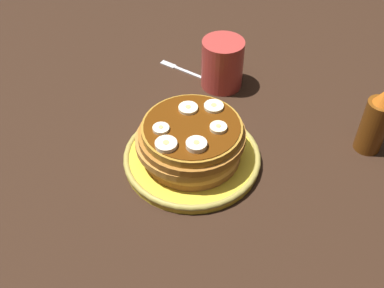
{
  "coord_description": "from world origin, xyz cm",
  "views": [
    {
      "loc": [
        -52.41,
        -10.91,
        56.07
      ],
      "look_at": [
        0.0,
        0.0,
        4.0
      ],
      "focal_mm": 42.54,
      "sensor_mm": 36.0,
      "label": 1
    }
  ],
  "objects_px": {
    "banana_slice_5": "(218,128)",
    "fork": "(183,70)",
    "plate": "(192,157)",
    "banana_slice_1": "(188,108)",
    "syrup_bottle": "(375,123)",
    "banana_slice_2": "(161,129)",
    "banana_slice_3": "(166,145)",
    "pancake_stack": "(191,139)",
    "coffee_mug": "(223,62)",
    "banana_slice_4": "(214,107)",
    "banana_slice_0": "(196,145)"
  },
  "relations": [
    {
      "from": "banana_slice_4",
      "to": "syrup_bottle",
      "type": "xyz_separation_m",
      "value": [
        0.04,
        -0.27,
        -0.03
      ]
    },
    {
      "from": "banana_slice_2",
      "to": "banana_slice_5",
      "type": "distance_m",
      "value": 0.09
    },
    {
      "from": "banana_slice_5",
      "to": "fork",
      "type": "relative_size",
      "value": 0.22
    },
    {
      "from": "banana_slice_4",
      "to": "fork",
      "type": "height_order",
      "value": "banana_slice_4"
    },
    {
      "from": "banana_slice_0",
      "to": "fork",
      "type": "relative_size",
      "value": 0.26
    },
    {
      "from": "banana_slice_1",
      "to": "banana_slice_5",
      "type": "xyz_separation_m",
      "value": [
        -0.04,
        -0.06,
        0.0
      ]
    },
    {
      "from": "coffee_mug",
      "to": "syrup_bottle",
      "type": "xyz_separation_m",
      "value": [
        -0.13,
        -0.28,
        0.01
      ]
    },
    {
      "from": "plate",
      "to": "banana_slice_0",
      "type": "bearing_deg",
      "value": -160.36
    },
    {
      "from": "banana_slice_0",
      "to": "banana_slice_1",
      "type": "distance_m",
      "value": 0.09
    },
    {
      "from": "banana_slice_4",
      "to": "pancake_stack",
      "type": "bearing_deg",
      "value": 150.03
    },
    {
      "from": "banana_slice_4",
      "to": "fork",
      "type": "xyz_separation_m",
      "value": [
        0.2,
        0.1,
        -0.08
      ]
    },
    {
      "from": "plate",
      "to": "banana_slice_1",
      "type": "distance_m",
      "value": 0.08
    },
    {
      "from": "syrup_bottle",
      "to": "banana_slice_0",
      "type": "bearing_deg",
      "value": 116.92
    },
    {
      "from": "fork",
      "to": "syrup_bottle",
      "type": "xyz_separation_m",
      "value": [
        -0.16,
        -0.37,
        0.05
      ]
    },
    {
      "from": "banana_slice_4",
      "to": "coffee_mug",
      "type": "height_order",
      "value": "coffee_mug"
    },
    {
      "from": "banana_slice_0",
      "to": "fork",
      "type": "bearing_deg",
      "value": 16.42
    },
    {
      "from": "banana_slice_3",
      "to": "coffee_mug",
      "type": "relative_size",
      "value": 0.28
    },
    {
      "from": "banana_slice_1",
      "to": "banana_slice_4",
      "type": "relative_size",
      "value": 0.99
    },
    {
      "from": "plate",
      "to": "pancake_stack",
      "type": "xyz_separation_m",
      "value": [
        0.0,
        0.0,
        0.04
      ]
    },
    {
      "from": "banana_slice_1",
      "to": "banana_slice_3",
      "type": "height_order",
      "value": "banana_slice_3"
    },
    {
      "from": "banana_slice_2",
      "to": "banana_slice_3",
      "type": "relative_size",
      "value": 0.78
    },
    {
      "from": "banana_slice_0",
      "to": "coffee_mug",
      "type": "relative_size",
      "value": 0.27
    },
    {
      "from": "plate",
      "to": "banana_slice_5",
      "type": "relative_size",
      "value": 8.44
    },
    {
      "from": "banana_slice_0",
      "to": "coffee_mug",
      "type": "height_order",
      "value": "coffee_mug"
    },
    {
      "from": "pancake_stack",
      "to": "coffee_mug",
      "type": "distance_m",
      "value": 0.23
    },
    {
      "from": "pancake_stack",
      "to": "banana_slice_2",
      "type": "height_order",
      "value": "banana_slice_2"
    },
    {
      "from": "banana_slice_1",
      "to": "fork",
      "type": "xyz_separation_m",
      "value": [
        0.22,
        0.06,
        -0.08
      ]
    },
    {
      "from": "banana_slice_4",
      "to": "fork",
      "type": "distance_m",
      "value": 0.24
    },
    {
      "from": "banana_slice_4",
      "to": "banana_slice_5",
      "type": "distance_m",
      "value": 0.05
    },
    {
      "from": "banana_slice_1",
      "to": "fork",
      "type": "height_order",
      "value": "banana_slice_1"
    },
    {
      "from": "plate",
      "to": "banana_slice_2",
      "type": "distance_m",
      "value": 0.09
    },
    {
      "from": "banana_slice_2",
      "to": "fork",
      "type": "distance_m",
      "value": 0.29
    },
    {
      "from": "banana_slice_2",
      "to": "banana_slice_3",
      "type": "height_order",
      "value": "banana_slice_3"
    },
    {
      "from": "banana_slice_1",
      "to": "syrup_bottle",
      "type": "distance_m",
      "value": 0.31
    },
    {
      "from": "banana_slice_5",
      "to": "fork",
      "type": "height_order",
      "value": "banana_slice_5"
    },
    {
      "from": "banana_slice_4",
      "to": "syrup_bottle",
      "type": "bearing_deg",
      "value": -80.51
    },
    {
      "from": "banana_slice_1",
      "to": "banana_slice_5",
      "type": "bearing_deg",
      "value": -124.59
    },
    {
      "from": "banana_slice_2",
      "to": "coffee_mug",
      "type": "bearing_deg",
      "value": -13.55
    },
    {
      "from": "plate",
      "to": "fork",
      "type": "height_order",
      "value": "plate"
    },
    {
      "from": "banana_slice_4",
      "to": "banana_slice_2",
      "type": "bearing_deg",
      "value": 134.43
    },
    {
      "from": "pancake_stack",
      "to": "banana_slice_0",
      "type": "bearing_deg",
      "value": -159.28
    },
    {
      "from": "banana_slice_1",
      "to": "fork",
      "type": "relative_size",
      "value": 0.26
    },
    {
      "from": "syrup_bottle",
      "to": "coffee_mug",
      "type": "bearing_deg",
      "value": 64.35
    },
    {
      "from": "banana_slice_3",
      "to": "fork",
      "type": "xyz_separation_m",
      "value": [
        0.31,
        0.04,
        -0.08
      ]
    },
    {
      "from": "banana_slice_5",
      "to": "coffee_mug",
      "type": "bearing_deg",
      "value": 6.85
    },
    {
      "from": "pancake_stack",
      "to": "banana_slice_5",
      "type": "bearing_deg",
      "value": -94.6
    },
    {
      "from": "banana_slice_4",
      "to": "fork",
      "type": "relative_size",
      "value": 0.26
    },
    {
      "from": "banana_slice_0",
      "to": "coffee_mug",
      "type": "xyz_separation_m",
      "value": [
        0.27,
        0.0,
        -0.03
      ]
    },
    {
      "from": "pancake_stack",
      "to": "banana_slice_0",
      "type": "height_order",
      "value": "banana_slice_0"
    },
    {
      "from": "pancake_stack",
      "to": "syrup_bottle",
      "type": "bearing_deg",
      "value": -72.49
    }
  ]
}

